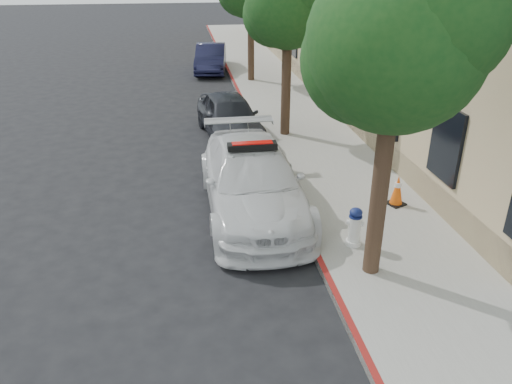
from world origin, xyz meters
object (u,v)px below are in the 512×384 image
Objects in this scene: police_car at (252,181)px; traffic_cone at (397,190)px; parked_car_far at (211,58)px; fire_hydrant at (355,227)px; parked_car_mid at (229,116)px.

traffic_cone is (3.35, -0.43, -0.27)m from police_car.
fire_hydrant is at bearing -77.96° from parked_car_far.
traffic_cone is (1.58, 1.60, -0.04)m from fire_hydrant.
traffic_cone is at bearing 69.52° from fire_hydrant.
parked_car_far reaches higher than fire_hydrant.
police_car is 6.57× the size of fire_hydrant.
police_car is at bearing -83.66° from parked_car_far.
fire_hydrant is 1.12× the size of traffic_cone.
police_car is 2.71m from fire_hydrant.
police_car reaches higher than traffic_cone.
parked_car_mid is 6.75m from traffic_cone.
police_car is 1.30× the size of parked_car_mid.
parked_car_mid reaches higher than traffic_cone.
parked_car_far is 16.59m from traffic_cone.
fire_hydrant is at bearing -134.55° from traffic_cone.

